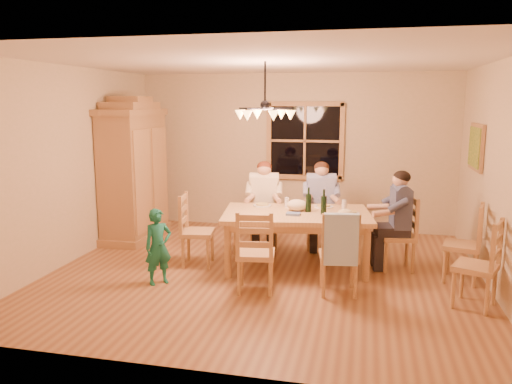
% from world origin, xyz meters
% --- Properties ---
extents(floor, '(5.50, 5.50, 0.00)m').
position_xyz_m(floor, '(0.00, 0.00, 0.00)').
color(floor, brown).
rests_on(floor, ground).
extents(ceiling, '(5.50, 5.00, 0.02)m').
position_xyz_m(ceiling, '(0.00, 0.00, 2.70)').
color(ceiling, white).
rests_on(ceiling, wall_back).
extents(wall_back, '(5.50, 0.02, 2.70)m').
position_xyz_m(wall_back, '(0.00, 2.50, 1.35)').
color(wall_back, beige).
rests_on(wall_back, floor).
extents(wall_left, '(0.02, 5.00, 2.70)m').
position_xyz_m(wall_left, '(-2.75, 0.00, 1.35)').
color(wall_left, beige).
rests_on(wall_left, floor).
extents(wall_right, '(0.02, 5.00, 2.70)m').
position_xyz_m(wall_right, '(2.75, 0.00, 1.35)').
color(wall_right, beige).
rests_on(wall_right, floor).
extents(window, '(1.30, 0.06, 1.30)m').
position_xyz_m(window, '(0.20, 2.47, 1.55)').
color(window, black).
rests_on(window, wall_back).
extents(painting, '(0.06, 0.78, 0.64)m').
position_xyz_m(painting, '(2.71, 1.20, 1.60)').
color(painting, '#A77F48').
rests_on(painting, wall_right).
extents(chandelier, '(0.77, 0.68, 0.71)m').
position_xyz_m(chandelier, '(-0.00, 0.00, 2.08)').
color(chandelier, black).
rests_on(chandelier, ceiling).
extents(armoire, '(0.66, 1.40, 2.30)m').
position_xyz_m(armoire, '(-2.42, 1.25, 1.06)').
color(armoire, '#A77F48').
rests_on(armoire, floor).
extents(dining_table, '(2.09, 1.46, 0.76)m').
position_xyz_m(dining_table, '(0.37, 0.33, 0.66)').
color(dining_table, '#A7844A').
rests_on(dining_table, floor).
extents(chair_far_left, '(0.50, 0.48, 0.99)m').
position_xyz_m(chair_far_left, '(-0.25, 1.17, 0.30)').
color(chair_far_left, '#AC7D4B').
rests_on(chair_far_left, floor).
extents(chair_far_right, '(0.50, 0.48, 0.99)m').
position_xyz_m(chair_far_right, '(0.60, 1.29, 0.30)').
color(chair_far_right, '#AC7D4B').
rests_on(chair_far_right, floor).
extents(chair_near_left, '(0.50, 0.48, 0.99)m').
position_xyz_m(chair_near_left, '(0.02, -0.64, 0.30)').
color(chair_near_left, '#AC7D4B').
rests_on(chair_near_left, floor).
extents(chair_near_right, '(0.50, 0.48, 0.99)m').
position_xyz_m(chair_near_right, '(0.98, -0.50, 0.30)').
color(chair_near_right, '#AC7D4B').
rests_on(chair_near_right, floor).
extents(chair_end_left, '(0.48, 0.50, 0.99)m').
position_xyz_m(chair_end_left, '(-0.96, 0.13, 0.30)').
color(chair_end_left, '#AC7D4B').
rests_on(chair_end_left, floor).
extents(chair_end_right, '(0.48, 0.50, 0.99)m').
position_xyz_m(chair_end_right, '(1.70, 0.53, 0.30)').
color(chair_end_right, '#AC7D4B').
rests_on(chair_end_right, floor).
extents(adult_woman, '(0.44, 0.47, 0.87)m').
position_xyz_m(adult_woman, '(-0.25, 1.17, 0.84)').
color(adult_woman, beige).
rests_on(adult_woman, floor).
extents(adult_plaid_man, '(0.44, 0.47, 0.87)m').
position_xyz_m(adult_plaid_man, '(0.60, 1.29, 0.84)').
color(adult_plaid_man, '#374997').
rests_on(adult_plaid_man, floor).
extents(adult_slate_man, '(0.47, 0.44, 0.87)m').
position_xyz_m(adult_slate_man, '(1.70, 0.53, 0.84)').
color(adult_slate_man, '#424B6A').
rests_on(adult_slate_man, floor).
extents(towel, '(0.39, 0.16, 0.58)m').
position_xyz_m(towel, '(1.01, -0.69, 0.70)').
color(towel, '#9BBAD1').
rests_on(towel, chair_near_right).
extents(wine_bottle_a, '(0.08, 0.08, 0.33)m').
position_xyz_m(wine_bottle_a, '(0.52, 0.40, 0.93)').
color(wine_bottle_a, black).
rests_on(wine_bottle_a, dining_table).
extents(wine_bottle_b, '(0.08, 0.08, 0.33)m').
position_xyz_m(wine_bottle_b, '(0.73, 0.29, 0.93)').
color(wine_bottle_b, black).
rests_on(wine_bottle_b, dining_table).
extents(plate_woman, '(0.26, 0.26, 0.02)m').
position_xyz_m(plate_woman, '(-0.16, 0.62, 0.77)').
color(plate_woman, white).
rests_on(plate_woman, dining_table).
extents(plate_plaid, '(0.26, 0.26, 0.02)m').
position_xyz_m(plate_plaid, '(0.69, 0.72, 0.77)').
color(plate_plaid, white).
rests_on(plate_plaid, dining_table).
extents(plate_slate, '(0.26, 0.26, 0.02)m').
position_xyz_m(plate_slate, '(1.06, 0.38, 0.77)').
color(plate_slate, white).
rests_on(plate_slate, dining_table).
extents(wine_glass_a, '(0.06, 0.06, 0.14)m').
position_xyz_m(wine_glass_a, '(0.19, 0.62, 0.83)').
color(wine_glass_a, silver).
rests_on(wine_glass_a, dining_table).
extents(wine_glass_b, '(0.06, 0.06, 0.14)m').
position_xyz_m(wine_glass_b, '(0.98, 0.61, 0.83)').
color(wine_glass_b, silver).
rests_on(wine_glass_b, dining_table).
extents(cap, '(0.20, 0.20, 0.11)m').
position_xyz_m(cap, '(1.02, 0.16, 0.82)').
color(cap, beige).
rests_on(cap, dining_table).
extents(napkin, '(0.20, 0.17, 0.03)m').
position_xyz_m(napkin, '(0.35, 0.16, 0.78)').
color(napkin, slate).
rests_on(napkin, dining_table).
extents(cloth_bundle, '(0.28, 0.22, 0.15)m').
position_xyz_m(cloth_bundle, '(0.36, 0.43, 0.84)').
color(cloth_bundle, beige).
rests_on(cloth_bundle, dining_table).
extents(child, '(0.40, 0.40, 0.94)m').
position_xyz_m(child, '(-1.19, -0.66, 0.47)').
color(child, '#18705A').
rests_on(child, floor).
extents(chair_spare_front, '(0.56, 0.57, 0.99)m').
position_xyz_m(chair_spare_front, '(2.45, -0.58, 0.30)').
color(chair_spare_front, '#AC7D4B').
rests_on(chair_spare_front, floor).
extents(chair_spare_back, '(0.51, 0.53, 0.99)m').
position_xyz_m(chair_spare_back, '(2.45, 0.25, 0.30)').
color(chair_spare_back, '#AC7D4B').
rests_on(chair_spare_back, floor).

